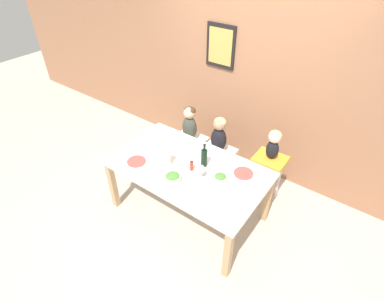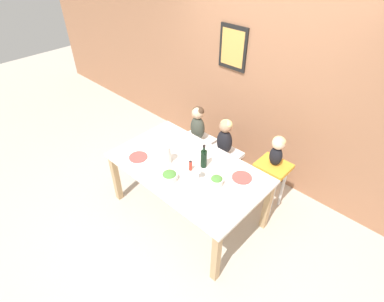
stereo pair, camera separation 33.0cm
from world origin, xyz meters
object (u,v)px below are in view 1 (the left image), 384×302
(chair_far_left, at_px, (190,143))
(person_child_left, at_px, (190,122))
(person_child_center, at_px, (219,134))
(paper_towel_roll, at_px, (166,157))
(chair_far_center, at_px, (218,155))
(salad_bowl_small, at_px, (220,178))
(person_baby_right, at_px, (274,142))
(wine_glass_near, at_px, (202,170))
(wine_bottle, at_px, (204,157))
(dinner_plate_front_right, at_px, (208,198))
(dinner_plate_front_left, at_px, (136,161))
(chair_right_highchair, at_px, (269,167))
(salad_bowl_large, at_px, (173,178))
(dinner_plate_back_left, at_px, (170,141))
(dinner_plate_back_right, at_px, (244,173))

(chair_far_left, height_order, person_child_left, person_child_left)
(person_child_center, distance_m, paper_towel_roll, 0.90)
(chair_far_center, xyz_separation_m, salad_bowl_small, (0.49, -0.76, 0.40))
(person_baby_right, distance_m, wine_glass_near, 0.94)
(wine_bottle, bearing_deg, dinner_plate_front_right, -50.65)
(chair_far_left, distance_m, dinner_plate_front_left, 1.11)
(chair_right_highchair, relative_size, person_child_center, 1.36)
(person_baby_right, height_order, salad_bowl_large, person_baby_right)
(wine_bottle, bearing_deg, person_child_center, 107.37)
(wine_bottle, relative_size, wine_glass_near, 1.71)
(wine_bottle, xyz_separation_m, dinner_plate_front_right, (0.32, -0.40, -0.11))
(person_child_center, height_order, wine_glass_near, person_child_center)
(person_baby_right, bearing_deg, dinner_plate_front_right, -101.29)
(paper_towel_roll, distance_m, dinner_plate_front_left, 0.37)
(person_child_left, distance_m, dinner_plate_back_left, 0.53)
(chair_far_center, height_order, salad_bowl_small, salad_bowl_small)
(chair_far_center, height_order, chair_right_highchair, chair_right_highchair)
(chair_right_highchair, height_order, person_baby_right, person_baby_right)
(chair_far_center, height_order, dinner_plate_back_right, dinner_plate_back_right)
(chair_right_highchair, height_order, dinner_plate_front_right, dinner_plate_front_right)
(chair_far_left, height_order, dinner_plate_back_right, dinner_plate_back_right)
(paper_towel_roll, bearing_deg, dinner_plate_back_left, 125.26)
(dinner_plate_front_left, distance_m, dinner_plate_back_right, 1.22)
(person_baby_right, bearing_deg, salad_bowl_large, -121.77)
(wine_glass_near, bearing_deg, dinner_plate_front_left, -164.02)
(dinner_plate_back_right, relative_size, dinner_plate_front_right, 1.00)
(wine_bottle, bearing_deg, salad_bowl_large, -106.33)
(chair_far_left, bearing_deg, paper_towel_roll, -69.65)
(dinner_plate_front_right, bearing_deg, paper_towel_roll, 166.75)
(paper_towel_roll, height_order, dinner_plate_front_right, paper_towel_roll)
(wine_glass_near, relative_size, dinner_plate_back_left, 0.80)
(person_child_center, distance_m, salad_bowl_small, 0.91)
(person_child_left, height_order, wine_bottle, wine_bottle)
(wine_bottle, relative_size, dinner_plate_back_right, 1.37)
(wine_glass_near, relative_size, dinner_plate_back_right, 0.80)
(wine_glass_near, bearing_deg, wine_bottle, 116.77)
(paper_towel_roll, relative_size, dinner_plate_front_right, 1.06)
(wine_glass_near, xyz_separation_m, salad_bowl_small, (0.19, 0.07, -0.07))
(dinner_plate_back_right, bearing_deg, dinner_plate_front_right, -101.10)
(paper_towel_roll, bearing_deg, person_child_left, 110.33)
(person_child_left, bearing_deg, paper_towel_roll, -69.67)
(chair_far_center, height_order, salad_bowl_large, salad_bowl_large)
(person_child_left, distance_m, salad_bowl_large, 1.19)
(chair_far_left, distance_m, person_child_center, 0.59)
(chair_far_left, height_order, salad_bowl_small, salad_bowl_small)
(person_child_center, bearing_deg, person_child_left, 180.00)
(chair_far_left, relative_size, salad_bowl_large, 2.71)
(salad_bowl_small, bearing_deg, person_child_left, 141.73)
(salad_bowl_large, height_order, salad_bowl_small, same)
(chair_far_center, height_order, dinner_plate_front_left, dinner_plate_front_left)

